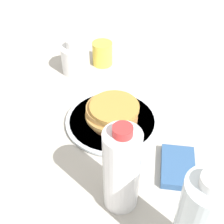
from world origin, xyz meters
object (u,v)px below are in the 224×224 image
(plate, at_px, (112,121))
(water_bottle_mid, at_px, (121,170))
(cream_jug, at_px, (75,58))
(juice_glass, at_px, (102,54))
(pancake_stack, at_px, (112,113))

(plate, relative_size, water_bottle_mid, 1.15)
(cream_jug, height_order, water_bottle_mid, water_bottle_mid)
(juice_glass, relative_size, cream_jug, 0.69)
(plate, distance_m, water_bottle_mid, 0.27)
(plate, bearing_deg, water_bottle_mid, -13.50)
(juice_glass, xyz_separation_m, water_bottle_mid, (0.54, -0.12, 0.07))
(pancake_stack, distance_m, cream_jug, 0.29)
(cream_jug, relative_size, water_bottle_mid, 0.52)
(plate, distance_m, cream_jug, 0.29)
(plate, xyz_separation_m, water_bottle_mid, (0.24, -0.06, 0.10))
(pancake_stack, bearing_deg, plate, -172.60)
(plate, height_order, water_bottle_mid, water_bottle_mid)
(plate, distance_m, juice_glass, 0.31)
(pancake_stack, bearing_deg, cream_jug, -172.42)
(pancake_stack, bearing_deg, water_bottle_mid, -13.58)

